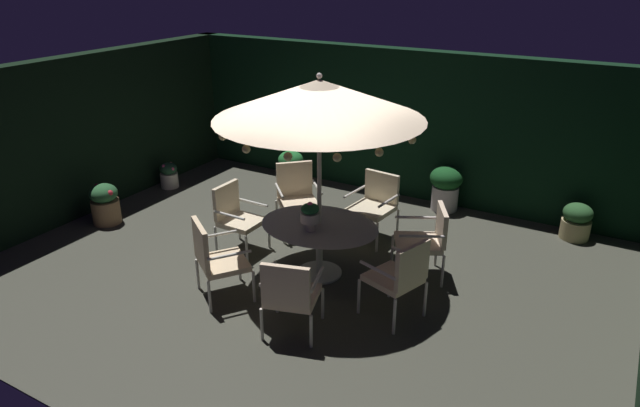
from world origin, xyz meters
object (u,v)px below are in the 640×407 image
Objects in this scene: patio_chair_west at (236,214)px; potted_plant_back_right at (577,221)px; patio_chair_south at (375,202)px; patio_dining_table at (319,234)px; potted_plant_back_left at (446,186)px; potted_plant_back_center at (169,175)px; patio_chair_southwest at (297,194)px; patio_umbrella at (319,100)px; potted_plant_left_far at (291,168)px; potted_plant_left_near at (105,203)px; patio_chair_north at (214,256)px; patio_chair_southeast at (426,237)px; centerpiece_planter at (310,214)px; patio_chair_northeast at (290,292)px; patio_chair_east at (400,274)px.

potted_plant_back_right is (4.18, 2.80, -0.27)m from patio_chair_west.
potted_plant_back_right is (2.64, 1.46, -0.29)m from patio_chair_south.
patio_dining_table is 3.00m from potted_plant_back_left.
potted_plant_back_center is (-3.97, 1.37, -0.35)m from patio_dining_table.
potted_plant_back_right is at bearing 25.88° from patio_chair_southwest.
patio_umbrella is 2.74× the size of patio_chair_west.
patio_chair_west is 1.50× the size of potted_plant_left_far.
patio_chair_southwest is 1.61× the size of potted_plant_left_near.
patio_umbrella is 2.53× the size of patio_chair_southwest.
patio_chair_north reaches higher than patio_chair_southeast.
centerpiece_planter is 4.20m from potted_plant_back_right.
patio_chair_northeast is at bearing -85.07° from patio_chair_south.
patio_chair_southeast reaches higher than potted_plant_back_center.
patio_umbrella is at bearing -19.06° from potted_plant_back_center.
patio_dining_table is 1.65× the size of patio_chair_northeast.
potted_plant_back_right is (2.81, 3.05, -0.67)m from centerpiece_planter.
patio_chair_southeast is at bearing -9.45° from patio_chair_southwest.
potted_plant_left_far is (1.87, 1.22, 0.08)m from potted_plant_back_center.
potted_plant_left_near is at bearing 178.18° from patio_chair_east.
patio_chair_northeast is at bearing -70.06° from centerpiece_planter.
patio_chair_southwest is at bearing 128.24° from centerpiece_planter.
patio_chair_northeast is 0.98× the size of patio_chair_south.
patio_chair_north is 5.37m from potted_plant_back_right.
patio_chair_southeast reaches higher than potted_plant_left_far.
patio_chair_west is 2.07× the size of potted_plant_back_center.
patio_chair_west is at bearing -146.20° from potted_plant_back_right.
potted_plant_back_left is (0.59, 1.53, -0.16)m from patio_chair_south.
patio_chair_northeast is 1.47× the size of potted_plant_left_near.
patio_chair_southeast is (2.04, 1.77, -0.00)m from patio_chair_north.
potted_plant_back_right is at bearing 65.56° from patio_chair_east.
patio_chair_south is 1.64m from potted_plant_back_left.
patio_dining_table is 0.59× the size of patio_umbrella.
patio_chair_east is 1.04× the size of patio_chair_west.
patio_chair_north is 3.05m from potted_plant_left_near.
potted_plant_back_center is at bearing 161.03° from patio_chair_east.
patio_dining_table is at bearing 87.45° from centerpiece_planter.
patio_chair_west is at bearing 169.88° from centerpiece_planter.
patio_chair_south reaches higher than potted_plant_back_center.
patio_chair_west is at bearing -27.39° from potted_plant_back_center.
centerpiece_planter is (-0.01, -0.21, -1.39)m from patio_umbrella.
patio_chair_east reaches higher than patio_chair_southeast.
patio_chair_northeast is (0.40, -1.11, -0.41)m from centerpiece_planter.
centerpiece_planter is at bearing -92.55° from patio_dining_table.
patio_chair_southwest is (-0.16, 2.13, 0.02)m from patio_chair_north.
centerpiece_planter is 1.64m from patio_chair_south.
patio_chair_southeast is at bearing 40.95° from patio_chair_north.
patio_chair_northeast is at bearing -37.39° from patio_chair_west.
potted_plant_back_right is at bearing 45.33° from patio_dining_table.
potted_plant_back_right is (2.41, 4.16, -0.26)m from patio_chair_northeast.
patio_chair_east is at bearing -10.02° from patio_chair_west.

